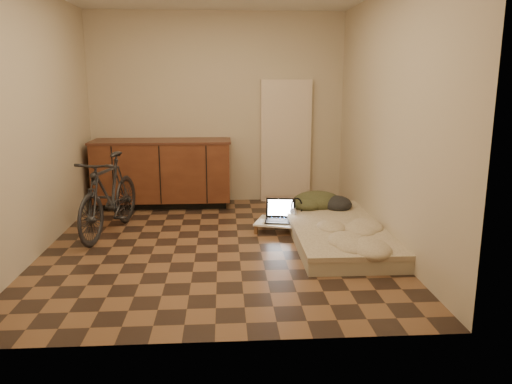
{
  "coord_description": "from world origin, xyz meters",
  "views": [
    {
      "loc": [
        0.08,
        -5.01,
        1.69
      ],
      "look_at": [
        0.41,
        0.05,
        0.55
      ],
      "focal_mm": 35.0,
      "sensor_mm": 36.0,
      "label": 1
    }
  ],
  "objects": [
    {
      "name": "room_shell",
      "position": [
        0.0,
        0.0,
        1.3
      ],
      "size": [
        3.5,
        4.0,
        2.6
      ],
      "color": "brown",
      "rests_on": "ground"
    },
    {
      "name": "laptop",
      "position": [
        0.72,
        0.49,
        0.16
      ],
      "size": [
        0.38,
        0.35,
        0.24
      ],
      "rotation": [
        0.0,
        0.0,
        -0.15
      ],
      "color": "black",
      "rests_on": "lap_desk"
    },
    {
      "name": "appliance_panel",
      "position": [
        0.95,
        1.94,
        0.85
      ],
      "size": [
        0.7,
        0.1,
        1.7
      ],
      "primitive_type": "cube",
      "color": "beige",
      "rests_on": "ground"
    },
    {
      "name": "headphones",
      "position": [
        0.92,
        0.59,
        0.26
      ],
      "size": [
        0.32,
        0.32,
        0.16
      ],
      "primitive_type": null,
      "rotation": [
        0.0,
        0.0,
        0.78
      ],
      "color": "black",
      "rests_on": "futon"
    },
    {
      "name": "mouse",
      "position": [
        0.96,
        0.35,
        0.13
      ],
      "size": [
        0.07,
        0.11,
        0.04
      ],
      "primitive_type": "ellipsoid",
      "rotation": [
        0.0,
        0.0,
        -0.07
      ],
      "color": "white",
      "rests_on": "lap_desk"
    },
    {
      "name": "bicycle",
      "position": [
        -1.2,
        0.47,
        0.49
      ],
      "size": [
        0.75,
        1.58,
        0.99
      ],
      "primitive_type": "imported",
      "rotation": [
        0.0,
        0.0,
        -0.21
      ],
      "color": "black",
      "rests_on": "ground"
    },
    {
      "name": "clothing_pile",
      "position": [
        1.28,
        0.88,
        0.31
      ],
      "size": [
        0.64,
        0.54,
        0.26
      ],
      "primitive_type": null,
      "rotation": [
        0.0,
        0.0,
        -0.01
      ],
      "color": "#393C23",
      "rests_on": "futon"
    },
    {
      "name": "lap_desk",
      "position": [
        0.78,
        0.44,
        0.1
      ],
      "size": [
        0.78,
        0.63,
        0.11
      ],
      "rotation": [
        0.0,
        0.0,
        -0.32
      ],
      "color": "brown",
      "rests_on": "ground"
    },
    {
      "name": "futon",
      "position": [
        1.3,
        0.09,
        0.09
      ],
      "size": [
        1.01,
        2.09,
        0.18
      ],
      "rotation": [
        0.0,
        0.0,
        -0.01
      ],
      "color": "#BCB196",
      "rests_on": "ground"
    },
    {
      "name": "cabinets",
      "position": [
        -0.75,
        1.7,
        0.47
      ],
      "size": [
        1.84,
        0.62,
        0.91
      ],
      "color": "black",
      "rests_on": "ground"
    }
  ]
}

